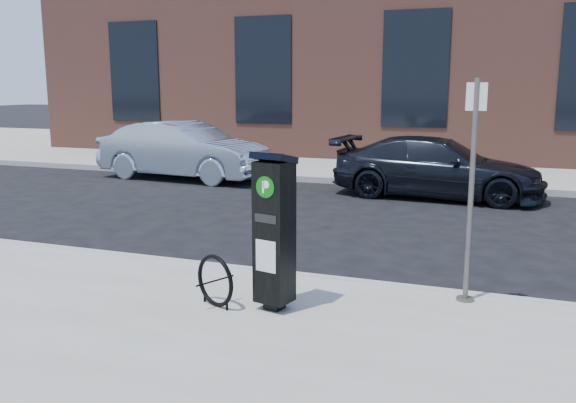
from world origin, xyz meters
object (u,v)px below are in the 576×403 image
at_px(sign_pole, 471,194).
at_px(car_dark, 437,168).
at_px(parking_kiosk, 274,230).
at_px(bike_rack, 215,281).
at_px(car_silver, 184,150).

height_order(sign_pole, car_dark, sign_pole).
distance_m(parking_kiosk, bike_rack, 0.87).
distance_m(parking_kiosk, car_dark, 8.28).
bearing_deg(bike_rack, car_silver, 145.55).
distance_m(sign_pole, bike_rack, 2.92).
height_order(parking_kiosk, bike_rack, parking_kiosk).
bearing_deg(car_silver, sign_pole, -129.15).
relative_size(sign_pole, car_dark, 0.52).
bearing_deg(car_silver, bike_rack, -143.47).
distance_m(sign_pole, car_silver, 11.10).
bearing_deg(sign_pole, bike_rack, -159.39).
xyz_separation_m(car_silver, car_dark, (6.77, -0.44, -0.10)).
bearing_deg(parking_kiosk, sign_pole, 40.14).
relative_size(parking_kiosk, car_silver, 0.36).
distance_m(parking_kiosk, car_silver, 10.60).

